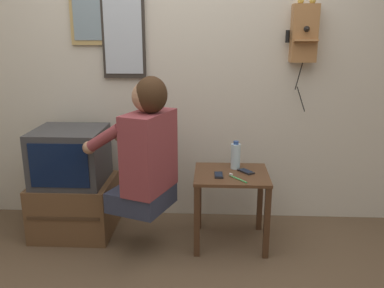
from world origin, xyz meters
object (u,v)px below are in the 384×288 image
object	(u,v)px
cell_phone_spare	(246,171)
person	(146,150)
water_bottle	(236,156)
toothbrush	(237,178)
framed_picture	(94,11)
cell_phone_held	(219,175)
wall_mirror	(123,32)
wall_phone_antique	(304,33)
television	(70,156)

from	to	relation	value
cell_phone_spare	person	bearing A→B (deg)	157.45
water_bottle	toothbrush	size ratio (longest dim) A/B	1.45
framed_picture	cell_phone_spare	distance (m)	1.67
cell_phone_held	framed_picture	bearing A→B (deg)	150.45
wall_mirror	toothbrush	xyz separation A→B (m)	(0.86, -0.57, -0.96)
framed_picture	toothbrush	xyz separation A→B (m)	(1.09, -0.57, -1.12)
framed_picture	cell_phone_spare	bearing A→B (deg)	-20.18
water_bottle	cell_phone_spare	bearing A→B (deg)	-48.30
person	wall_phone_antique	size ratio (longest dim) A/B	1.10
person	water_bottle	distance (m)	0.68
person	wall_phone_antique	world-z (taller)	wall_phone_antique
cell_phone_spare	water_bottle	xyz separation A→B (m)	(-0.07, 0.08, 0.09)
television	wall_mirror	world-z (taller)	wall_mirror
wall_phone_antique	framed_picture	xyz separation A→B (m)	(-1.58, 0.04, 0.16)
framed_picture	cell_phone_held	bearing A→B (deg)	-27.85
framed_picture	water_bottle	bearing A→B (deg)	-17.58
cell_phone_spare	cell_phone_held	bearing A→B (deg)	165.27
framed_picture	cell_phone_spare	world-z (taller)	framed_picture
television	toothbrush	size ratio (longest dim) A/B	3.52
wall_phone_antique	person	bearing A→B (deg)	-153.17
person	toothbrush	distance (m)	0.65
water_bottle	person	bearing A→B (deg)	-156.96
person	wall_mirror	size ratio (longest dim) A/B	1.32
person	wall_mirror	world-z (taller)	wall_mirror
framed_picture	wall_mirror	size ratio (longest dim) A/B	0.72
television	wall_phone_antique	distance (m)	1.97
television	cell_phone_held	world-z (taller)	television
television	wall_mirror	size ratio (longest dim) A/B	0.73
framed_picture	cell_phone_held	size ratio (longest dim) A/B	4.01
water_bottle	television	bearing A→B (deg)	-179.85
cell_phone_spare	water_bottle	size ratio (longest dim) A/B	0.65
water_bottle	wall_phone_antique	bearing A→B (deg)	31.21
television	toothbrush	world-z (taller)	television
wall_phone_antique	framed_picture	bearing A→B (deg)	178.43
person	water_bottle	xyz separation A→B (m)	(0.62, 0.26, -0.12)
wall_phone_antique	framed_picture	size ratio (longest dim) A/B	1.65
television	cell_phone_spare	size ratio (longest dim) A/B	3.77
framed_picture	cell_phone_held	world-z (taller)	framed_picture
cell_phone_spare	wall_phone_antique	bearing A→B (deg)	4.89
person	wall_mirror	distance (m)	1.00
wall_mirror	cell_phone_held	distance (m)	1.32
television	toothbrush	xyz separation A→B (m)	(1.23, -0.22, -0.07)
person	wall_mirror	bearing A→B (deg)	43.43
television	toothbrush	bearing A→B (deg)	-10.14
wall_mirror	framed_picture	bearing A→B (deg)	179.19
framed_picture	toothbrush	size ratio (longest dim) A/B	3.49
wall_mirror	cell_phone_spare	bearing A→B (deg)	-24.28
television	water_bottle	world-z (taller)	television
wall_mirror	water_bottle	bearing A→B (deg)	-21.53
framed_picture	water_bottle	size ratio (longest dim) A/B	2.41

